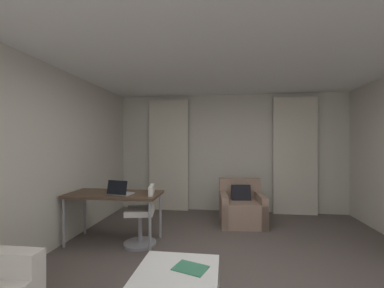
# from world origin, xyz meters

# --- Properties ---
(ground_plane) EXTENTS (12.00, 12.00, 0.00)m
(ground_plane) POSITION_xyz_m (0.00, 0.00, 0.00)
(ground_plane) COLOR #564C47
(wall_window) EXTENTS (5.12, 0.06, 2.60)m
(wall_window) POSITION_xyz_m (0.00, 3.03, 1.30)
(wall_window) COLOR beige
(wall_window) RESTS_ON ground
(wall_left) EXTENTS (0.06, 6.12, 2.60)m
(wall_left) POSITION_xyz_m (-2.53, 0.00, 1.30)
(wall_left) COLOR beige
(wall_left) RESTS_ON ground
(ceiling) EXTENTS (5.12, 6.12, 0.06)m
(ceiling) POSITION_xyz_m (0.00, 0.00, 2.63)
(ceiling) COLOR white
(ceiling) RESTS_ON wall_left
(curtain_left_panel) EXTENTS (0.90, 0.06, 2.50)m
(curtain_left_panel) POSITION_xyz_m (-1.38, 2.90, 1.25)
(curtain_left_panel) COLOR beige
(curtain_left_panel) RESTS_ON ground
(curtain_right_panel) EXTENTS (0.90, 0.06, 2.50)m
(curtain_right_panel) POSITION_xyz_m (1.38, 2.90, 1.25)
(curtain_right_panel) COLOR beige
(curtain_right_panel) RESTS_ON ground
(armchair) EXTENTS (0.86, 0.86, 0.81)m
(armchair) POSITION_xyz_m (0.21, 2.12, 0.28)
(armchair) COLOR #997A66
(armchair) RESTS_ON ground
(desk) EXTENTS (1.39, 0.65, 0.75)m
(desk) POSITION_xyz_m (-1.77, 0.94, 0.69)
(desk) COLOR #4C3828
(desk) RESTS_ON ground
(desk_chair) EXTENTS (0.48, 0.48, 0.88)m
(desk_chair) POSITION_xyz_m (-1.31, 0.91, 0.39)
(desk_chair) COLOR gray
(desk_chair) RESTS_ON ground
(laptop) EXTENTS (0.36, 0.30, 0.22)m
(laptop) POSITION_xyz_m (-1.63, 0.83, 0.80)
(laptop) COLOR #ADADB2
(laptop) RESTS_ON desk
(magazine_open) EXTENTS (0.33, 0.28, 0.01)m
(magazine_open) POSITION_xyz_m (-0.39, -0.54, 0.42)
(magazine_open) COLOR #387F5B
(magazine_open) RESTS_ON coffee_table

